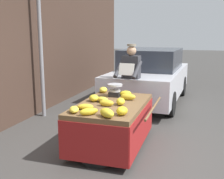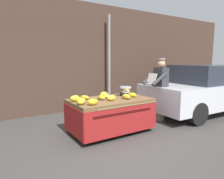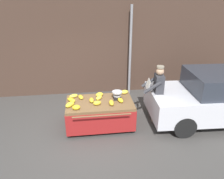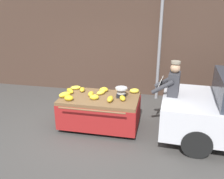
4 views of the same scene
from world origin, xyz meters
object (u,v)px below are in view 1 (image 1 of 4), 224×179
(banana_bunch_7, at_px, (125,94))
(vendor_person, at_px, (131,82))
(banana_bunch_9, at_px, (128,97))
(banana_bunch_11, at_px, (121,101))
(street_pole, at_px, (41,49))
(weighing_scale, at_px, (115,90))
(banana_bunch_5, at_px, (107,113))
(banana_bunch_0, at_px, (74,109))
(banana_cart, at_px, (112,115))
(banana_bunch_6, at_px, (103,100))
(banana_bunch_8, at_px, (89,111))
(parked_car, at_px, (150,76))
(banana_bunch_10, at_px, (103,90))
(banana_bunch_2, at_px, (122,111))
(banana_bunch_4, at_px, (94,98))
(banana_bunch_1, at_px, (106,103))
(banana_bunch_3, at_px, (85,107))

(banana_bunch_7, height_order, vendor_person, vendor_person)
(banana_bunch_9, relative_size, banana_bunch_11, 1.27)
(street_pole, bearing_deg, banana_bunch_9, -112.64)
(weighing_scale, relative_size, banana_bunch_5, 0.95)
(banana_bunch_0, bearing_deg, banana_bunch_9, -29.42)
(banana_bunch_5, bearing_deg, banana_bunch_7, 3.71)
(banana_bunch_11, bearing_deg, banana_bunch_5, -179.93)
(banana_cart, xyz_separation_m, banana_bunch_6, (-0.01, 0.16, 0.25))
(banana_bunch_8, relative_size, parked_car, 0.07)
(banana_bunch_7, bearing_deg, banana_bunch_10, 68.17)
(banana_bunch_2, distance_m, banana_bunch_4, 0.94)
(weighing_scale, distance_m, banana_bunch_1, 0.72)
(banana_bunch_1, relative_size, vendor_person, 0.14)
(banana_bunch_3, bearing_deg, banana_bunch_0, 154.89)
(banana_bunch_3, bearing_deg, banana_bunch_11, -45.99)
(banana_bunch_10, bearing_deg, banana_bunch_0, -177.81)
(banana_bunch_8, relative_size, vendor_person, 0.17)
(banana_bunch_8, distance_m, vendor_person, 2.42)
(banana_bunch_8, distance_m, banana_bunch_10, 1.57)
(street_pole, bearing_deg, banana_bunch_2, -127.52)
(banana_bunch_6, bearing_deg, vendor_person, -2.99)
(street_pole, distance_m, banana_bunch_5, 3.16)
(street_pole, xyz_separation_m, banana_bunch_4, (-1.24, -1.77, -0.74))
(banana_bunch_0, relative_size, banana_bunch_6, 0.99)
(banana_cart, distance_m, banana_bunch_1, 0.34)
(banana_bunch_0, bearing_deg, banana_bunch_6, -16.17)
(street_pole, xyz_separation_m, banana_bunch_9, (-0.96, -2.31, -0.74))
(banana_bunch_1, bearing_deg, banana_bunch_2, -137.41)
(banana_bunch_11, bearing_deg, banana_bunch_0, 139.52)
(banana_bunch_10, bearing_deg, banana_bunch_9, -126.65)
(banana_cart, relative_size, banana_bunch_2, 8.88)
(banana_bunch_0, bearing_deg, banana_cart, -27.18)
(banana_bunch_2, relative_size, banana_bunch_3, 0.82)
(vendor_person, bearing_deg, banana_bunch_6, 177.01)
(banana_cart, distance_m, banana_bunch_2, 0.77)
(weighing_scale, height_order, banana_bunch_2, weighing_scale)
(street_pole, bearing_deg, parked_car, -44.91)
(street_pole, bearing_deg, banana_bunch_8, -135.44)
(banana_bunch_4, bearing_deg, banana_bunch_3, -173.13)
(banana_bunch_0, xyz_separation_m, banana_bunch_4, (0.74, -0.03, 0.01))
(weighing_scale, bearing_deg, banana_bunch_7, -71.73)
(weighing_scale, height_order, parked_car, parked_car)
(banana_bunch_6, height_order, vendor_person, vendor_person)
(street_pole, bearing_deg, banana_bunch_4, -124.97)
(banana_bunch_5, bearing_deg, vendor_person, 5.88)
(banana_bunch_1, xyz_separation_m, banana_bunch_9, (0.52, -0.23, 0.01))
(banana_bunch_5, bearing_deg, weighing_scale, 12.10)
(parked_car, bearing_deg, banana_bunch_4, 173.38)
(banana_bunch_0, distance_m, banana_bunch_8, 0.26)
(street_pole, bearing_deg, vendor_person, -79.28)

